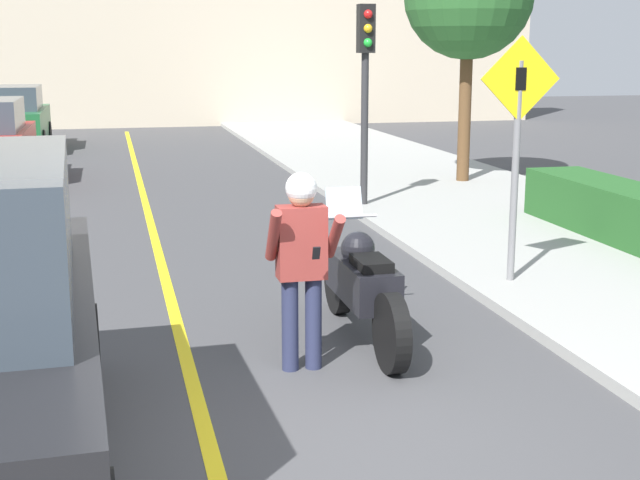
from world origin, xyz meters
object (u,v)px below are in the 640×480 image
crossing_sign (517,136)px  parked_car_green (10,118)px  person_biker (302,251)px  traffic_light (366,66)px  motorcycle (362,285)px

crossing_sign → parked_car_green: size_ratio=0.64×
person_biker → traffic_light: size_ratio=0.52×
crossing_sign → parked_car_green: crossing_sign is taller
motorcycle → crossing_sign: bearing=31.4°
person_biker → crossing_sign: crossing_sign is taller
motorcycle → crossing_sign: crossing_sign is taller
parked_car_green → motorcycle: bearing=-74.5°
person_biker → parked_car_green: (-3.99, 17.63, -0.16)m
crossing_sign → motorcycle: bearing=-148.6°
motorcycle → traffic_light: 6.92m
crossing_sign → person_biker: bearing=-145.5°
crossing_sign → parked_car_green: bearing=113.4°
motorcycle → person_biker: 1.08m
motorcycle → person_biker: size_ratio=1.46×
person_biker → parked_car_green: parked_car_green is taller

